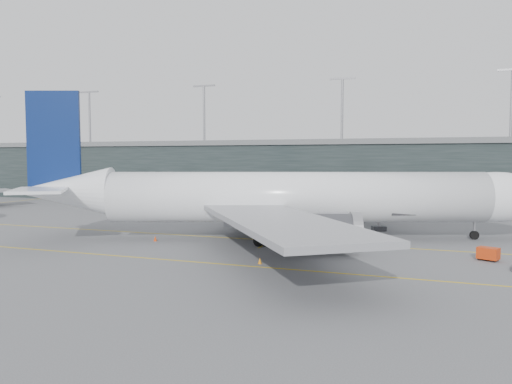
% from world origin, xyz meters
% --- Properties ---
extents(ground, '(320.00, 320.00, 0.00)m').
position_xyz_m(ground, '(0.00, 0.00, 0.00)').
color(ground, '#555559').
rests_on(ground, ground).
extents(taxiline_a, '(160.00, 0.25, 0.02)m').
position_xyz_m(taxiline_a, '(0.00, -4.00, 0.01)').
color(taxiline_a, gold).
rests_on(taxiline_a, ground).
extents(taxiline_b, '(160.00, 0.25, 0.02)m').
position_xyz_m(taxiline_b, '(0.00, -20.00, 0.01)').
color(taxiline_b, gold).
rests_on(taxiline_b, ground).
extents(taxiline_lead_main, '(0.25, 60.00, 0.02)m').
position_xyz_m(taxiline_lead_main, '(5.00, 20.00, 0.01)').
color(taxiline_lead_main, gold).
rests_on(taxiline_lead_main, ground).
extents(terminal, '(240.00, 36.00, 29.00)m').
position_xyz_m(terminal, '(-0.00, 58.00, 7.62)').
color(terminal, black).
rests_on(terminal, ground).
extents(main_aircraft, '(69.50, 64.10, 20.09)m').
position_xyz_m(main_aircraft, '(7.38, -2.28, 5.64)').
color(main_aircraft, white).
rests_on(main_aircraft, ground).
extents(jet_bridge, '(19.49, 43.24, 6.55)m').
position_xyz_m(jet_bridge, '(14.46, 23.39, 4.90)').
color(jet_bridge, '#26272A').
rests_on(jet_bridge, ground).
extents(gse_cart, '(2.49, 2.11, 1.44)m').
position_xyz_m(gse_cart, '(30.99, -8.68, 0.80)').
color(gse_cart, '#BE320D').
rests_on(gse_cart, ground).
extents(uld_a, '(2.61, 2.37, 1.94)m').
position_xyz_m(uld_a, '(-5.37, 10.64, 1.02)').
color(uld_a, '#3D3E43').
rests_on(uld_a, ground).
extents(uld_b, '(2.53, 2.31, 1.86)m').
position_xyz_m(uld_b, '(-2.54, 10.50, 0.98)').
color(uld_b, '#3D3E43').
rests_on(uld_b, ground).
extents(uld_c, '(2.24, 1.83, 1.94)m').
position_xyz_m(uld_c, '(1.55, 11.40, 1.02)').
color(uld_c, '#3D3E43').
rests_on(uld_c, ground).
extents(cone_wing_stbd, '(0.40, 0.40, 0.64)m').
position_xyz_m(cone_wing_stbd, '(8.18, -18.55, 0.32)').
color(cone_wing_stbd, orange).
rests_on(cone_wing_stbd, ground).
extents(cone_wing_port, '(0.40, 0.40, 0.64)m').
position_xyz_m(cone_wing_port, '(8.28, 10.97, 0.32)').
color(cone_wing_port, orange).
rests_on(cone_wing_port, ground).
extents(cone_tail, '(0.45, 0.45, 0.71)m').
position_xyz_m(cone_tail, '(-9.70, -9.81, 0.36)').
color(cone_tail, '#E13F0C').
rests_on(cone_tail, ground).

